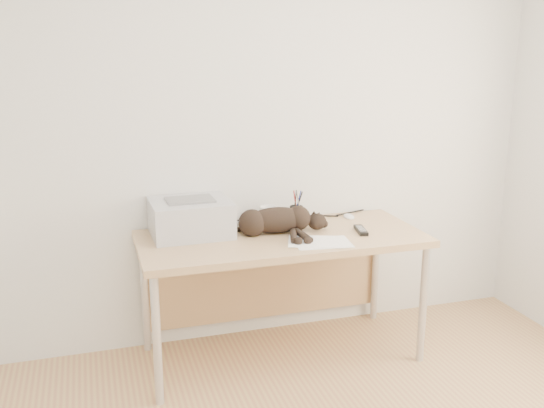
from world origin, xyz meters
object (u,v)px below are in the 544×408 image
object	(u,v)px
desk	(277,253)
mouse	(349,215)
cat	(274,222)
mug	(268,214)
printer	(191,217)
pen_cup	(296,214)

from	to	relation	value
desk	mouse	size ratio (longest dim) A/B	15.18
cat	mouse	distance (m)	0.58
cat	mug	xyz separation A→B (m)	(0.04, 0.23, -0.02)
printer	pen_cup	world-z (taller)	printer
desk	cat	bearing A→B (deg)	-130.86
printer	mouse	bearing A→B (deg)	3.47
cat	mouse	world-z (taller)	cat
desk	mouse	world-z (taller)	mouse
mug	mouse	xyz separation A→B (m)	(0.51, -0.05, -0.03)
desk	pen_cup	distance (m)	0.27
printer	pen_cup	xyz separation A→B (m)	(0.64, 0.04, -0.04)
desk	printer	size ratio (longest dim) A/B	3.58
pen_cup	mouse	distance (m)	0.36
desk	cat	xyz separation A→B (m)	(-0.03, -0.04, 0.20)
pen_cup	cat	bearing A→B (deg)	-140.67
desk	printer	bearing A→B (deg)	170.19
cat	mouse	size ratio (longest dim) A/B	6.57
mug	pen_cup	bearing A→B (deg)	-25.95
printer	cat	world-z (taller)	printer
desk	mug	distance (m)	0.27
mug	mouse	distance (m)	0.51
desk	printer	world-z (taller)	printer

